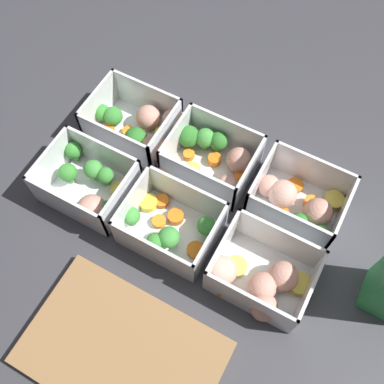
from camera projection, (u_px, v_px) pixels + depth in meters
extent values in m
plane|color=#38383D|center=(192.00, 199.00, 0.77)|extent=(4.00, 4.00, 0.00)
cube|color=white|center=(295.00, 207.00, 0.76)|extent=(0.15, 0.12, 0.00)
cube|color=white|center=(312.00, 171.00, 0.75)|extent=(0.15, 0.01, 0.08)
cube|color=white|center=(286.00, 225.00, 0.71)|extent=(0.15, 0.01, 0.08)
cube|color=white|center=(340.00, 216.00, 0.72)|extent=(0.01, 0.12, 0.08)
cube|color=white|center=(260.00, 179.00, 0.75)|extent=(0.01, 0.12, 0.08)
sphere|color=tan|center=(269.00, 186.00, 0.76)|extent=(0.05, 0.05, 0.04)
cylinder|color=#407A37|center=(296.00, 226.00, 0.74)|extent=(0.01, 0.01, 0.01)
sphere|color=#2D7228|center=(298.00, 222.00, 0.72)|extent=(0.03, 0.03, 0.03)
sphere|color=#D19E8C|center=(283.00, 194.00, 0.75)|extent=(0.06, 0.06, 0.05)
cylinder|color=#DBC647|center=(333.00, 201.00, 0.76)|extent=(0.04, 0.04, 0.02)
cylinder|color=#519448|center=(317.00, 239.00, 0.73)|extent=(0.01, 0.01, 0.01)
sphere|color=#42933D|center=(320.00, 234.00, 0.71)|extent=(0.03, 0.03, 0.03)
cylinder|color=orange|center=(295.00, 186.00, 0.77)|extent=(0.04, 0.04, 0.01)
cylinder|color=orange|center=(281.00, 214.00, 0.75)|extent=(0.03, 0.03, 0.01)
cylinder|color=orange|center=(311.00, 203.00, 0.76)|extent=(0.03, 0.03, 0.02)
sphere|color=tan|center=(318.00, 212.00, 0.73)|extent=(0.07, 0.07, 0.05)
cube|color=white|center=(211.00, 168.00, 0.80)|extent=(0.15, 0.12, 0.00)
cube|color=white|center=(226.00, 133.00, 0.79)|extent=(0.15, 0.01, 0.08)
cube|color=white|center=(196.00, 182.00, 0.74)|extent=(0.15, 0.01, 0.08)
cube|color=white|center=(249.00, 174.00, 0.75)|extent=(0.01, 0.12, 0.08)
cube|color=white|center=(176.00, 140.00, 0.78)|extent=(0.01, 0.12, 0.08)
sphere|color=tan|center=(239.00, 160.00, 0.78)|extent=(0.05, 0.05, 0.04)
sphere|color=#D19E8C|center=(227.00, 186.00, 0.76)|extent=(0.05, 0.05, 0.04)
cylinder|color=#DBC647|center=(192.00, 171.00, 0.78)|extent=(0.04, 0.04, 0.02)
sphere|color=#D19E8C|center=(169.00, 164.00, 0.77)|extent=(0.05, 0.05, 0.04)
cylinder|color=#407A37|center=(218.00, 147.00, 0.81)|extent=(0.01, 0.01, 0.02)
sphere|color=#2D7228|center=(218.00, 141.00, 0.79)|extent=(0.03, 0.03, 0.03)
cylinder|color=#407A37|center=(189.00, 143.00, 0.81)|extent=(0.01, 0.01, 0.01)
sphere|color=#2D7228|center=(189.00, 136.00, 0.79)|extent=(0.04, 0.04, 0.04)
cylinder|color=orange|center=(216.00, 160.00, 0.80)|extent=(0.03, 0.03, 0.01)
cylinder|color=orange|center=(189.00, 155.00, 0.80)|extent=(0.03, 0.03, 0.01)
cylinder|color=orange|center=(241.00, 179.00, 0.78)|extent=(0.04, 0.04, 0.01)
cylinder|color=#519448|center=(205.00, 145.00, 0.81)|extent=(0.01, 0.01, 0.02)
sphere|color=#42933D|center=(205.00, 138.00, 0.79)|extent=(0.03, 0.03, 0.03)
cube|color=white|center=(134.00, 132.00, 0.83)|extent=(0.15, 0.12, 0.00)
cube|color=white|center=(148.00, 98.00, 0.82)|extent=(0.15, 0.01, 0.08)
cube|color=white|center=(115.00, 143.00, 0.78)|extent=(0.15, 0.01, 0.08)
cube|color=white|center=(166.00, 136.00, 0.79)|extent=(0.01, 0.12, 0.08)
cube|color=white|center=(99.00, 105.00, 0.82)|extent=(0.01, 0.12, 0.08)
cylinder|color=#407A37|center=(137.00, 145.00, 0.81)|extent=(0.01, 0.01, 0.01)
sphere|color=#2D7228|center=(136.00, 138.00, 0.79)|extent=(0.04, 0.04, 0.04)
cylinder|color=yellow|center=(163.00, 135.00, 0.82)|extent=(0.04, 0.04, 0.02)
cylinder|color=#49883F|center=(115.00, 122.00, 0.84)|extent=(0.01, 0.01, 0.01)
sphere|color=#388433|center=(113.00, 116.00, 0.82)|extent=(0.04, 0.04, 0.04)
cylinder|color=orange|center=(128.00, 132.00, 0.83)|extent=(0.03, 0.03, 0.01)
sphere|color=tan|center=(155.00, 148.00, 0.79)|extent=(0.06, 0.06, 0.05)
sphere|color=tan|center=(148.00, 117.00, 0.82)|extent=(0.06, 0.06, 0.05)
cylinder|color=orange|center=(108.00, 132.00, 0.82)|extent=(0.04, 0.04, 0.01)
cylinder|color=#49883F|center=(104.00, 118.00, 0.84)|extent=(0.01, 0.01, 0.01)
sphere|color=#388433|center=(102.00, 113.00, 0.82)|extent=(0.03, 0.03, 0.03)
sphere|color=#D19E8C|center=(174.00, 121.00, 0.81)|extent=(0.06, 0.06, 0.05)
cube|color=white|center=(260.00, 277.00, 0.71)|extent=(0.15, 0.12, 0.00)
cube|color=white|center=(278.00, 240.00, 0.70)|extent=(0.15, 0.01, 0.08)
cube|color=white|center=(248.00, 303.00, 0.65)|extent=(0.15, 0.01, 0.08)
cube|color=white|center=(307.00, 293.00, 0.66)|extent=(0.01, 0.12, 0.08)
cube|color=white|center=(222.00, 249.00, 0.69)|extent=(0.01, 0.12, 0.08)
sphere|color=tan|center=(264.00, 307.00, 0.66)|extent=(0.05, 0.05, 0.04)
sphere|color=tan|center=(283.00, 276.00, 0.68)|extent=(0.06, 0.06, 0.05)
cylinder|color=#DBC647|center=(299.00, 284.00, 0.69)|extent=(0.04, 0.04, 0.01)
cylinder|color=orange|center=(222.00, 290.00, 0.69)|extent=(0.02, 0.02, 0.01)
sphere|color=tan|center=(263.00, 286.00, 0.68)|extent=(0.06, 0.06, 0.04)
cylinder|color=#DBC647|center=(236.00, 266.00, 0.71)|extent=(0.05, 0.05, 0.01)
sphere|color=#D19E8C|center=(222.00, 270.00, 0.69)|extent=(0.06, 0.06, 0.05)
cube|color=white|center=(172.00, 232.00, 0.74)|extent=(0.15, 0.12, 0.00)
cube|color=white|center=(188.00, 196.00, 0.73)|extent=(0.15, 0.01, 0.08)
cube|color=white|center=(153.00, 253.00, 0.69)|extent=(0.15, 0.01, 0.08)
cube|color=white|center=(210.00, 243.00, 0.69)|extent=(0.01, 0.12, 0.08)
cube|color=white|center=(133.00, 204.00, 0.72)|extent=(0.01, 0.12, 0.08)
cylinder|color=orange|center=(159.00, 221.00, 0.74)|extent=(0.03, 0.03, 0.01)
cylinder|color=#49883F|center=(156.00, 245.00, 0.72)|extent=(0.01, 0.01, 0.01)
sphere|color=#388433|center=(155.00, 242.00, 0.71)|extent=(0.03, 0.03, 0.03)
cylinder|color=#519448|center=(206.00, 231.00, 0.73)|extent=(0.01, 0.01, 0.02)
sphere|color=#42933D|center=(206.00, 226.00, 0.71)|extent=(0.03, 0.03, 0.03)
cylinder|color=#519448|center=(133.00, 221.00, 0.74)|extent=(0.01, 0.01, 0.02)
sphere|color=#42933D|center=(131.00, 216.00, 0.72)|extent=(0.03, 0.03, 0.03)
cylinder|color=#519448|center=(169.00, 242.00, 0.73)|extent=(0.01, 0.01, 0.01)
sphere|color=#42933D|center=(169.00, 237.00, 0.71)|extent=(0.03, 0.03, 0.03)
cylinder|color=yellow|center=(148.00, 203.00, 0.76)|extent=(0.04, 0.04, 0.01)
cylinder|color=orange|center=(176.00, 217.00, 0.75)|extent=(0.03, 0.03, 0.01)
cylinder|color=orange|center=(196.00, 250.00, 0.72)|extent=(0.03, 0.03, 0.01)
cylinder|color=orange|center=(162.00, 201.00, 0.76)|extent=(0.03, 0.03, 0.01)
cube|color=white|center=(91.00, 191.00, 0.78)|extent=(0.15, 0.12, 0.00)
cube|color=white|center=(105.00, 156.00, 0.77)|extent=(0.15, 0.01, 0.08)
cube|color=white|center=(67.00, 207.00, 0.72)|extent=(0.15, 0.01, 0.08)
cube|color=white|center=(122.00, 199.00, 0.73)|extent=(0.01, 0.12, 0.08)
cube|color=white|center=(52.00, 163.00, 0.76)|extent=(0.01, 0.12, 0.08)
cylinder|color=#519448|center=(96.00, 175.00, 0.78)|extent=(0.01, 0.01, 0.02)
sphere|color=#42933D|center=(93.00, 169.00, 0.76)|extent=(0.03, 0.03, 0.03)
cylinder|color=#49883F|center=(107.00, 180.00, 0.78)|extent=(0.01, 0.01, 0.02)
sphere|color=#388433|center=(105.00, 175.00, 0.76)|extent=(0.03, 0.03, 0.03)
cylinder|color=#49883F|center=(76.00, 156.00, 0.80)|extent=(0.01, 0.01, 0.02)
sphere|color=#388433|center=(73.00, 150.00, 0.78)|extent=(0.03, 0.03, 0.03)
cylinder|color=#49883F|center=(71.00, 178.00, 0.78)|extent=(0.01, 0.01, 0.02)
sphere|color=#388433|center=(68.00, 173.00, 0.76)|extent=(0.03, 0.03, 0.03)
cylinder|color=orange|center=(129.00, 182.00, 0.77)|extent=(0.03, 0.03, 0.02)
cylinder|color=#49883F|center=(109.00, 215.00, 0.75)|extent=(0.01, 0.01, 0.01)
sphere|color=#388433|center=(107.00, 210.00, 0.73)|extent=(0.03, 0.03, 0.03)
sphere|color=tan|center=(92.00, 209.00, 0.73)|extent=(0.07, 0.07, 0.05)
cylinder|color=#DBC647|center=(120.00, 191.00, 0.77)|extent=(0.05, 0.05, 0.01)
cube|color=olive|center=(123.00, 353.00, 0.65)|extent=(0.28, 0.18, 0.02)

